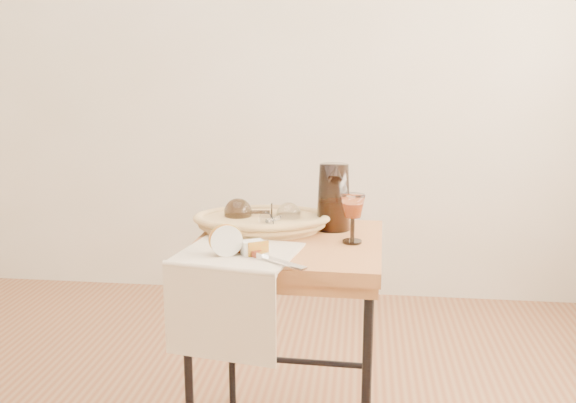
% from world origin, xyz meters
% --- Properties ---
extents(wall_back, '(3.60, 0.00, 2.70)m').
position_xyz_m(wall_back, '(0.00, 1.80, 1.35)').
color(wall_back, beige).
rests_on(wall_back, ground).
extents(side_table, '(0.56, 0.56, 0.69)m').
position_xyz_m(side_table, '(0.30, 0.40, 0.35)').
color(side_table, brown).
rests_on(side_table, floor).
extents(tea_towel, '(0.35, 0.32, 0.01)m').
position_xyz_m(tea_towel, '(0.18, 0.24, 0.69)').
color(tea_towel, beige).
rests_on(tea_towel, side_table).
extents(bread_basket, '(0.41, 0.31, 0.05)m').
position_xyz_m(bread_basket, '(0.21, 0.48, 0.72)').
color(bread_basket, '#AE8251').
rests_on(bread_basket, side_table).
extents(goblet_lying_a, '(0.15, 0.11, 0.09)m').
position_xyz_m(goblet_lying_a, '(0.17, 0.50, 0.75)').
color(goblet_lying_a, '#463627').
rests_on(goblet_lying_a, bread_basket).
extents(goblet_lying_b, '(0.13, 0.15, 0.08)m').
position_xyz_m(goblet_lying_b, '(0.26, 0.46, 0.74)').
color(goblet_lying_b, white).
rests_on(goblet_lying_b, bread_basket).
extents(pitcher, '(0.19, 0.25, 0.25)m').
position_xyz_m(pitcher, '(0.42, 0.54, 0.79)').
color(pitcher, black).
rests_on(pitcher, side_table).
extents(wine_goblet, '(0.08, 0.08, 0.15)m').
position_xyz_m(wine_goblet, '(0.49, 0.39, 0.76)').
color(wine_goblet, white).
rests_on(wine_goblet, side_table).
extents(apple_half, '(0.10, 0.08, 0.08)m').
position_xyz_m(apple_half, '(0.15, 0.22, 0.74)').
color(apple_half, red).
rests_on(apple_half, tea_towel).
extents(apple_wedge, '(0.07, 0.06, 0.04)m').
position_xyz_m(apple_wedge, '(0.22, 0.22, 0.72)').
color(apple_wedge, white).
rests_on(apple_wedge, tea_towel).
extents(table_knife, '(0.22, 0.17, 0.02)m').
position_xyz_m(table_knife, '(0.26, 0.19, 0.71)').
color(table_knife, silver).
rests_on(table_knife, tea_towel).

